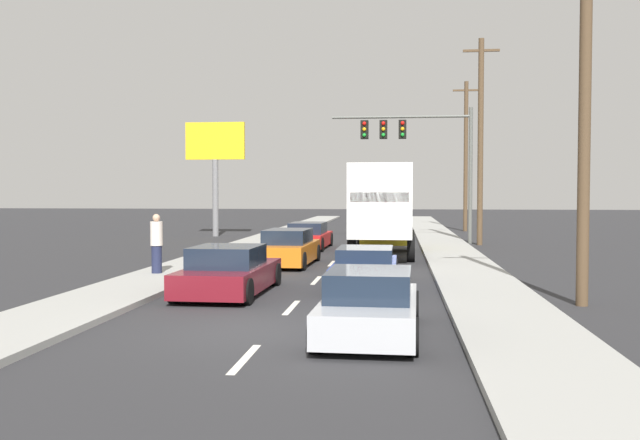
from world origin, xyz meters
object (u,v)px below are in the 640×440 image
object	(u,v)px
car_orange	(288,249)
utility_pole_far	(466,154)
roadside_billboard	(215,156)
car_silver	(370,306)
traffic_signal_mast	(407,139)
car_blue	(365,269)
utility_pole_mid	(480,139)
utility_pole_near	(585,96)
box_truck	(383,206)
pedestrian_near_corner	(157,243)
car_red	(308,237)
car_maroon	(229,272)

from	to	relation	value
car_orange	utility_pole_far	world-z (taller)	utility_pole_far
roadside_billboard	car_silver	bearing A→B (deg)	-69.81
traffic_signal_mast	car_silver	bearing A→B (deg)	-92.42
car_blue	utility_pole_mid	xyz separation A→B (m)	(5.03, 16.22, 4.78)
car_blue	utility_pole_near	xyz separation A→B (m)	(5.21, -2.65, 4.39)
car_silver	traffic_signal_mast	world-z (taller)	traffic_signal_mast
traffic_signal_mast	car_blue	bearing A→B (deg)	-94.61
car_orange	box_truck	xyz separation A→B (m)	(3.38, 3.68, 1.49)
box_truck	roadside_billboard	xyz separation A→B (m)	(-10.31, 12.33, 2.70)
box_truck	traffic_signal_mast	xyz separation A→B (m)	(1.06, 7.94, 3.31)
utility_pole_mid	pedestrian_near_corner	world-z (taller)	utility_pole_mid
box_truck	utility_pole_near	size ratio (longest dim) A/B	0.82
car_silver	pedestrian_near_corner	size ratio (longest dim) A/B	2.30
car_orange	car_blue	distance (m)	6.34
utility_pole_mid	traffic_signal_mast	bearing A→B (deg)	165.38
car_silver	pedestrian_near_corner	world-z (taller)	pedestrian_near_corner
car_orange	car_silver	xyz separation A→B (m)	(3.43, -12.19, -0.05)
traffic_signal_mast	pedestrian_near_corner	bearing A→B (deg)	-116.98
car_orange	roadside_billboard	xyz separation A→B (m)	(-6.94, 16.01, 4.19)
car_silver	roadside_billboard	bearing A→B (deg)	110.19
utility_pole_mid	roadside_billboard	size ratio (longest dim) A/B	1.51
roadside_billboard	car_orange	bearing A→B (deg)	-66.57
car_red	utility_pole_far	distance (m)	18.63
car_silver	roadside_billboard	world-z (taller)	roadside_billboard
car_silver	roadside_billboard	xyz separation A→B (m)	(-10.37, 28.20, 4.24)
car_blue	pedestrian_near_corner	distance (m)	6.78
box_truck	car_blue	xyz separation A→B (m)	(-0.32, -9.23, -1.58)
box_truck	car_red	bearing A→B (deg)	133.34
car_orange	car_red	bearing A→B (deg)	91.66
traffic_signal_mast	utility_pole_near	xyz separation A→B (m)	(3.82, -19.82, -0.50)
car_maroon	car_blue	bearing A→B (deg)	26.22
box_truck	roadside_billboard	size ratio (longest dim) A/B	1.14
car_blue	pedestrian_near_corner	size ratio (longest dim) A/B	2.47
car_blue	box_truck	bearing A→B (deg)	88.00
traffic_signal_mast	roadside_billboard	distance (m)	12.21
utility_pole_mid	roadside_billboard	xyz separation A→B (m)	(-15.02, 5.34, -0.50)
utility_pole_near	pedestrian_near_corner	distance (m)	13.08
car_maroon	pedestrian_near_corner	distance (m)	4.50
car_red	car_silver	bearing A→B (deg)	-79.49
roadside_billboard	utility_pole_far	bearing A→B (deg)	25.01
car_orange	car_blue	world-z (taller)	car_orange
car_orange	pedestrian_near_corner	bearing A→B (deg)	-131.19
car_orange	utility_pole_mid	distance (m)	14.18
box_truck	pedestrian_near_corner	world-z (taller)	box_truck
box_truck	car_silver	distance (m)	15.94
box_truck	utility_pole_near	distance (m)	13.15
car_maroon	utility_pole_near	distance (m)	9.76
box_truck	utility_pole_mid	size ratio (longest dim) A/B	0.75
car_silver	utility_pole_mid	world-z (taller)	utility_pole_mid
utility_pole_near	roadside_billboard	bearing A→B (deg)	122.11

